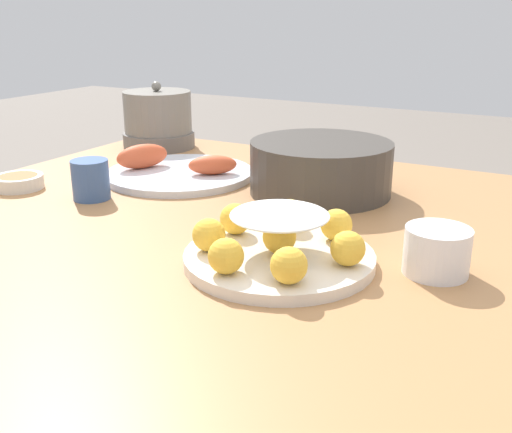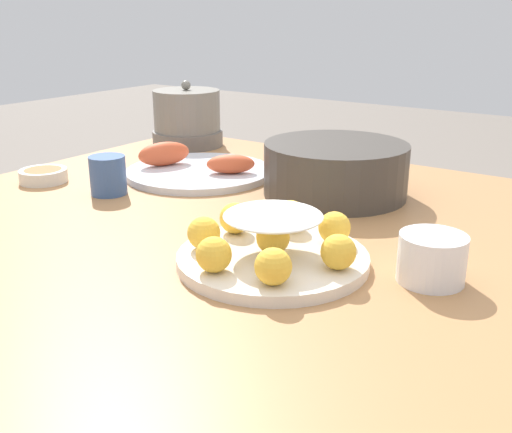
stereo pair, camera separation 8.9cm
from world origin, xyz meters
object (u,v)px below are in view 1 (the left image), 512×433
object	(u,v)px
seafood_platter	(177,170)
warming_pot	(158,120)
serving_bowl	(321,166)
sauce_bowl	(19,181)
cake_plate	(278,244)
cup_near	(437,251)
dining_table	(237,274)
cup_far	(91,180)

from	to	relation	value
seafood_platter	warming_pot	size ratio (longest dim) A/B	1.71
serving_bowl	sauce_bowl	size ratio (longest dim) A/B	2.82
sauce_bowl	warming_pot	size ratio (longest dim) A/B	0.53
serving_bowl	sauce_bowl	bearing A→B (deg)	-154.38
cake_plate	sauce_bowl	bearing A→B (deg)	172.04
cup_near	dining_table	bearing A→B (deg)	172.36
dining_table	cup_near	size ratio (longest dim) A/B	13.93
cup_far	seafood_platter	bearing A→B (deg)	76.09
cup_near	cup_far	world-z (taller)	cup_far
dining_table	cup_far	world-z (taller)	cup_far
serving_bowl	warming_pot	distance (m)	0.55
sauce_bowl	serving_bowl	bearing A→B (deg)	25.62
seafood_platter	cup_far	distance (m)	0.21
serving_bowl	seafood_platter	size ratio (longest dim) A/B	0.87
cake_plate	seafood_platter	bearing A→B (deg)	142.00
serving_bowl	cup_far	world-z (taller)	serving_bowl
dining_table	cake_plate	world-z (taller)	cake_plate
sauce_bowl	cup_far	xyz separation A→B (m)	(0.17, 0.02, 0.02)
cup_far	warming_pot	world-z (taller)	warming_pot
cake_plate	cup_far	distance (m)	0.45
serving_bowl	seafood_platter	distance (m)	0.31
seafood_platter	cup_far	size ratio (longest dim) A/B	4.19
cake_plate	warming_pot	xyz separation A→B (m)	(-0.60, 0.52, 0.04)
dining_table	cup_far	size ratio (longest dim) A/B	16.46
cup_far	warming_pot	distance (m)	0.45
dining_table	cake_plate	size ratio (longest dim) A/B	4.58
dining_table	serving_bowl	size ratio (longest dim) A/B	4.51
serving_bowl	warming_pot	world-z (taller)	warming_pot
cake_plate	cup_near	world-z (taller)	cake_plate
dining_table	cup_near	distance (m)	0.36
sauce_bowl	dining_table	bearing A→B (deg)	3.43
serving_bowl	warming_pot	size ratio (longest dim) A/B	1.49
serving_bowl	cup_far	bearing A→B (deg)	-146.40
cake_plate	cup_far	size ratio (longest dim) A/B	3.60
dining_table	seafood_platter	xyz separation A→B (m)	(-0.25, 0.19, 0.11)
dining_table	cup_far	xyz separation A→B (m)	(-0.30, -0.01, 0.13)
cup_near	seafood_platter	bearing A→B (deg)	158.31
seafood_platter	cup_far	world-z (taller)	cup_far
serving_bowl	cup_near	size ratio (longest dim) A/B	3.09
dining_table	sauce_bowl	world-z (taller)	sauce_bowl
dining_table	serving_bowl	world-z (taller)	serving_bowl
seafood_platter	serving_bowl	bearing A→B (deg)	6.90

